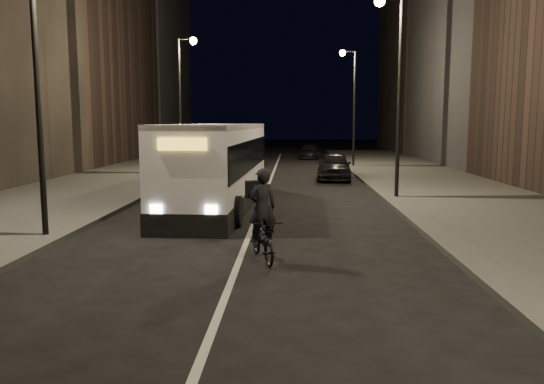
# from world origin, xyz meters

# --- Properties ---
(ground) EXTENTS (180.00, 180.00, 0.00)m
(ground) POSITION_xyz_m (0.00, 0.00, 0.00)
(ground) COLOR black
(ground) RESTS_ON ground
(sidewalk_right) EXTENTS (7.00, 70.00, 0.16)m
(sidewalk_right) POSITION_xyz_m (8.50, 14.00, 0.08)
(sidewalk_right) COLOR #3D3D3A
(sidewalk_right) RESTS_ON ground
(sidewalk_left) EXTENTS (7.00, 70.00, 0.16)m
(sidewalk_left) POSITION_xyz_m (-8.50, 14.00, 0.08)
(sidewalk_left) COLOR #3D3D3A
(sidewalk_left) RESTS_ON ground
(building_row_right) EXTENTS (8.00, 61.00, 21.00)m
(building_row_right) POSITION_xyz_m (16.00, 27.50, 10.50)
(building_row_right) COLOR black
(building_row_right) RESTS_ON ground
(building_row_left) EXTENTS (8.00, 61.00, 22.00)m
(building_row_left) POSITION_xyz_m (-16.00, 28.50, 11.00)
(building_row_left) COLOR black
(building_row_left) RESTS_ON ground
(streetlight_right_mid) EXTENTS (1.20, 0.44, 8.12)m
(streetlight_right_mid) POSITION_xyz_m (5.33, 12.00, 5.36)
(streetlight_right_mid) COLOR black
(streetlight_right_mid) RESTS_ON sidewalk_right
(streetlight_right_far) EXTENTS (1.20, 0.44, 8.12)m
(streetlight_right_far) POSITION_xyz_m (5.33, 28.00, 5.36)
(streetlight_right_far) COLOR black
(streetlight_right_far) RESTS_ON sidewalk_right
(streetlight_left_near) EXTENTS (1.20, 0.44, 8.12)m
(streetlight_left_near) POSITION_xyz_m (-5.33, 4.00, 5.36)
(streetlight_left_near) COLOR black
(streetlight_left_near) RESTS_ON sidewalk_left
(streetlight_left_far) EXTENTS (1.20, 0.44, 8.12)m
(streetlight_left_far) POSITION_xyz_m (-5.33, 22.00, 5.36)
(streetlight_left_far) COLOR black
(streetlight_left_far) RESTS_ON sidewalk_left
(city_bus) EXTENTS (3.09, 11.87, 3.17)m
(city_bus) POSITION_xyz_m (-1.60, 10.23, 1.73)
(city_bus) COLOR white
(city_bus) RESTS_ON ground
(cyclist_on_bicycle) EXTENTS (1.21, 2.03, 2.21)m
(cyclist_on_bicycle) POSITION_xyz_m (0.55, 2.00, 0.74)
(cyclist_on_bicycle) COLOR black
(cyclist_on_bicycle) RESTS_ON ground
(car_near) EXTENTS (2.19, 4.74, 1.57)m
(car_near) POSITION_xyz_m (3.60, 19.87, 0.79)
(car_near) COLOR black
(car_near) RESTS_ON ground
(car_mid) EXTENTS (2.08, 4.68, 1.49)m
(car_mid) POSITION_xyz_m (-2.24, 29.61, 0.75)
(car_mid) COLOR #3E3D40
(car_mid) RESTS_ON ground
(car_far) EXTENTS (2.00, 4.40, 1.25)m
(car_far) POSITION_xyz_m (2.76, 37.42, 0.62)
(car_far) COLOR black
(car_far) RESTS_ON ground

